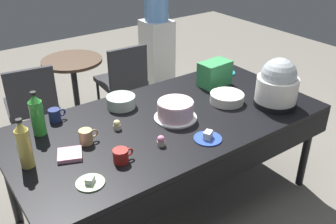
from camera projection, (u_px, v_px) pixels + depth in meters
ground at (168, 201)px, 2.97m from camera, size 9.00×9.00×0.00m
potluck_table at (168, 126)px, 2.64m from camera, size 2.20×1.10×0.75m
frosted_layer_cake at (176, 110)px, 2.58m from camera, size 0.30×0.30×0.13m
slow_cooker at (277, 84)px, 2.72m from camera, size 0.32×0.32×0.37m
glass_salad_bowl at (121, 101)px, 2.75m from camera, size 0.21×0.21×0.08m
ceramic_snack_bowl at (227, 98)px, 2.82m from camera, size 0.25×0.25×0.07m
dessert_plate_cobalt at (208, 137)px, 2.37m from camera, size 0.18×0.18×0.06m
dessert_plate_sage at (90, 182)px, 1.99m from camera, size 0.16×0.16×0.04m
dessert_plate_teal at (226, 72)px, 3.33m from camera, size 0.16×0.16×0.05m
cupcake_rose at (161, 141)px, 2.30m from camera, size 0.05×0.05×0.07m
cupcake_cocoa at (117, 125)px, 2.47m from camera, size 0.05×0.05×0.07m
cupcake_vanilla at (260, 77)px, 3.17m from camera, size 0.05×0.05×0.07m
soda_bottle_lime_soda at (37, 115)px, 2.37m from camera, size 0.08×0.08×0.30m
soda_bottle_ginger_ale at (24, 145)px, 2.07m from camera, size 0.08×0.08×0.30m
coffee_mug_tan at (86, 136)px, 2.32m from camera, size 0.12×0.08×0.09m
coffee_mug_navy at (55, 115)px, 2.57m from camera, size 0.12×0.08×0.09m
coffee_mug_red at (121, 156)px, 2.15m from camera, size 0.13×0.09×0.08m
soda_carton at (215, 73)px, 3.07m from camera, size 0.27×0.18×0.20m
paper_napkin_stack at (70, 155)px, 2.21m from camera, size 0.18×0.18×0.02m
maroon_chair_left at (32, 102)px, 3.42m from camera, size 0.50×0.50×0.85m
maroon_chair_right at (123, 77)px, 3.91m from camera, size 0.46×0.46×0.85m
round_cafe_table at (74, 80)px, 3.83m from camera, size 0.60×0.60×0.72m
water_cooler at (157, 46)px, 4.49m from camera, size 0.32×0.32×1.24m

